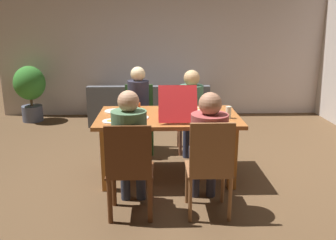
% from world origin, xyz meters
% --- Properties ---
extents(ground_plane, '(20.00, 20.00, 0.00)m').
position_xyz_m(ground_plane, '(0.00, 0.00, 0.00)').
color(ground_plane, brown).
extents(back_wall, '(6.41, 0.12, 2.85)m').
position_xyz_m(back_wall, '(0.00, 3.09, 1.43)').
color(back_wall, beige).
rests_on(back_wall, ground).
extents(dining_table, '(1.66, 0.98, 0.77)m').
position_xyz_m(dining_table, '(0.00, 0.00, 0.65)').
color(dining_table, '#A85D2B').
rests_on(dining_table, ground).
extents(chair_0, '(0.39, 0.44, 0.86)m').
position_xyz_m(chair_0, '(0.36, 0.95, 0.45)').
color(chair_0, '#8F583A').
rests_on(chair_0, ground).
extents(person_0, '(0.34, 0.49, 1.18)m').
position_xyz_m(person_0, '(0.36, 0.83, 0.70)').
color(person_0, '#2E344E').
rests_on(person_0, ground).
extents(chair_1, '(0.44, 0.40, 0.96)m').
position_xyz_m(chair_1, '(-0.39, -0.97, 0.50)').
color(chair_1, '#5A3018').
rests_on(chair_1, ground).
extents(person_1, '(0.33, 0.51, 1.23)m').
position_xyz_m(person_1, '(-0.39, -0.84, 0.72)').
color(person_1, '#2E3243').
rests_on(person_1, ground).
extents(chair_2, '(0.43, 0.45, 0.94)m').
position_xyz_m(chair_2, '(-0.39, 0.99, 0.53)').
color(chair_2, '#35682F').
rests_on(chair_2, ground).
extents(person_2, '(0.30, 0.51, 1.23)m').
position_xyz_m(person_2, '(-0.39, 0.83, 0.72)').
color(person_2, '#3D2C3D').
rests_on(person_2, ground).
extents(chair_3, '(0.42, 0.42, 0.97)m').
position_xyz_m(chair_3, '(0.36, -0.97, 0.54)').
color(chair_3, brown).
rests_on(chair_3, ground).
extents(person_3, '(0.35, 0.56, 1.21)m').
position_xyz_m(person_3, '(0.36, -0.82, 0.71)').
color(person_3, '#2D2C3A').
rests_on(person_3, ground).
extents(pizza_box_0, '(0.42, 0.62, 0.40)m').
position_xyz_m(pizza_box_0, '(0.09, -0.07, 0.82)').
color(pizza_box_0, red).
rests_on(pizza_box_0, dining_table).
extents(plate_0, '(0.25, 0.25, 0.03)m').
position_xyz_m(plate_0, '(-0.65, 0.20, 0.78)').
color(plate_0, white).
rests_on(plate_0, dining_table).
extents(plate_1, '(0.20, 0.20, 0.03)m').
position_xyz_m(plate_1, '(-0.63, -0.26, 0.78)').
color(plate_1, white).
rests_on(plate_1, dining_table).
extents(plate_2, '(0.21, 0.21, 0.03)m').
position_xyz_m(plate_2, '(0.40, 0.27, 0.78)').
color(plate_2, white).
rests_on(plate_2, dining_table).
extents(plate_3, '(0.24, 0.24, 0.01)m').
position_xyz_m(plate_3, '(-0.35, -0.12, 0.77)').
color(plate_3, white).
rests_on(plate_3, dining_table).
extents(drinking_glass_0, '(0.06, 0.06, 0.14)m').
position_xyz_m(drinking_glass_0, '(0.68, -0.16, 0.84)').
color(drinking_glass_0, silver).
rests_on(drinking_glass_0, dining_table).
extents(drinking_glass_1, '(0.07, 0.07, 0.11)m').
position_xyz_m(drinking_glass_1, '(-0.37, 0.20, 0.82)').
color(drinking_glass_1, '#B34E26').
rests_on(drinking_glass_1, dining_table).
extents(couch, '(2.17, 0.82, 0.73)m').
position_xyz_m(couch, '(-0.28, 2.45, 0.27)').
color(couch, '#4F5257').
rests_on(couch, ground).
extents(potted_plant, '(0.57, 0.57, 1.05)m').
position_xyz_m(potted_plant, '(-2.50, 2.60, 0.63)').
color(potted_plant, '#4F5465').
rests_on(potted_plant, ground).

